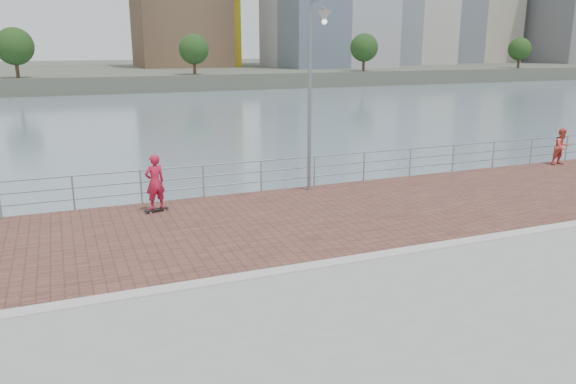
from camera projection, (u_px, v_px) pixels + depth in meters
name	position (u px, v px, depth m)	size (l,w,h in m)	color
water	(319.00, 343.00, 13.59)	(400.00, 400.00, 0.00)	slate
brick_lane	(267.00, 222.00, 16.30)	(40.00, 6.80, 0.02)	brown
curb	(320.00, 265.00, 13.08)	(40.00, 0.40, 0.06)	#B7B5AD
far_shore	(80.00, 72.00, 122.91)	(320.00, 95.00, 2.50)	#4C5142
guardrail	(233.00, 175.00, 19.17)	(39.06, 0.06, 1.13)	#8C9EA8
street_lamp	(316.00, 60.00, 18.30)	(0.46, 1.35, 6.37)	slate
skateboard	(157.00, 210.00, 17.25)	(0.75, 0.37, 0.08)	black
skateboarder	(155.00, 182.00, 17.03)	(0.62, 0.41, 1.71)	#BF193A
bystander	(562.00, 147.00, 23.84)	(0.76, 0.59, 1.56)	#DB4E40
shoreline_trees	(203.00, 49.00, 86.94)	(169.37, 5.14, 6.85)	#473323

